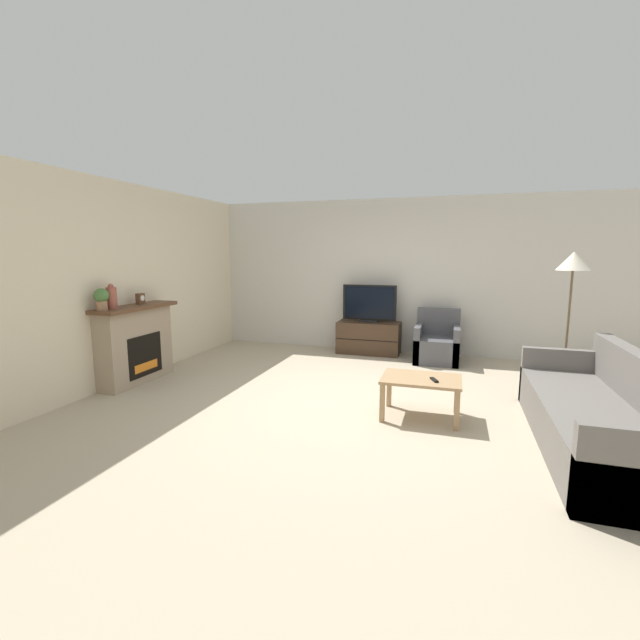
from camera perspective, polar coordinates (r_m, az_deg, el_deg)
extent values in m
plane|color=tan|center=(5.23, 3.90, -10.70)|extent=(24.00, 24.00, 0.00)
cube|color=beige|center=(7.74, 8.99, 5.78)|extent=(12.00, 0.06, 2.70)
cube|color=beige|center=(6.45, -24.38, 4.51)|extent=(0.06, 12.00, 2.70)
cube|color=tan|center=(6.35, -23.38, -3.17)|extent=(0.30, 1.16, 1.01)
cube|color=black|center=(6.28, -22.24, -4.37)|extent=(0.01, 0.64, 0.56)
cube|color=orange|center=(6.31, -22.15, -5.73)|extent=(0.01, 0.45, 0.11)
cube|color=brown|center=(6.25, -23.47, 1.58)|extent=(0.42, 1.28, 0.05)
cylinder|color=#994C3D|center=(5.96, -26.04, 2.65)|extent=(0.13, 0.13, 0.27)
sphere|color=#994C3D|center=(5.95, -26.13, 4.04)|extent=(0.07, 0.07, 0.07)
cube|color=brown|center=(6.34, -22.84, 2.62)|extent=(0.07, 0.11, 0.15)
cylinder|color=white|center=(6.32, -22.58, 2.72)|extent=(0.00, 0.08, 0.08)
cylinder|color=#936B4C|center=(5.85, -27.06, 1.71)|extent=(0.12, 0.12, 0.12)
sphere|color=#477038|center=(5.84, -27.14, 2.94)|extent=(0.17, 0.17, 0.17)
cube|color=#422D1E|center=(7.61, 6.52, -2.34)|extent=(1.09, 0.49, 0.56)
cube|color=black|center=(7.37, 6.16, -2.70)|extent=(1.07, 0.01, 0.01)
cube|color=black|center=(7.56, 6.56, -0.11)|extent=(0.33, 0.18, 0.04)
cube|color=black|center=(7.51, 6.61, 2.35)|extent=(0.94, 0.03, 0.61)
cube|color=black|center=(7.50, 6.58, 2.33)|extent=(0.87, 0.01, 0.55)
cube|color=#4C4C51|center=(7.24, 15.29, -3.83)|extent=(0.70, 0.76, 0.40)
cube|color=#4C4C51|center=(7.47, 15.52, -0.16)|extent=(0.70, 0.14, 0.44)
cube|color=#4C4C51|center=(7.24, 12.95, -2.94)|extent=(0.10, 0.76, 0.60)
cube|color=#4C4C51|center=(7.22, 17.70, -3.17)|extent=(0.10, 0.76, 0.60)
cube|color=#A37F56|center=(4.72, 13.36, -7.66)|extent=(0.82, 0.58, 0.03)
cube|color=#A37F56|center=(4.59, 8.30, -10.89)|extent=(0.05, 0.05, 0.41)
cube|color=#A37F56|center=(4.55, 17.80, -11.44)|extent=(0.05, 0.05, 0.41)
cube|color=#A37F56|center=(5.06, 9.21, -9.04)|extent=(0.05, 0.05, 0.41)
cube|color=#A37F56|center=(5.02, 17.78, -9.51)|extent=(0.05, 0.05, 0.41)
cube|color=black|center=(4.64, 14.98, -7.72)|extent=(0.10, 0.15, 0.02)
cube|color=#66605B|center=(4.67, 32.60, -11.86)|extent=(0.89, 2.49, 0.42)
cube|color=#66605B|center=(5.73, 29.64, -6.65)|extent=(0.89, 0.11, 0.66)
cylinder|color=black|center=(6.15, 29.50, -8.80)|extent=(0.30, 0.30, 0.01)
cylinder|color=brown|center=(5.97, 30.06, -1.66)|extent=(0.03, 0.03, 1.54)
cone|color=beige|center=(5.89, 30.73, 6.79)|extent=(0.38, 0.38, 0.22)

